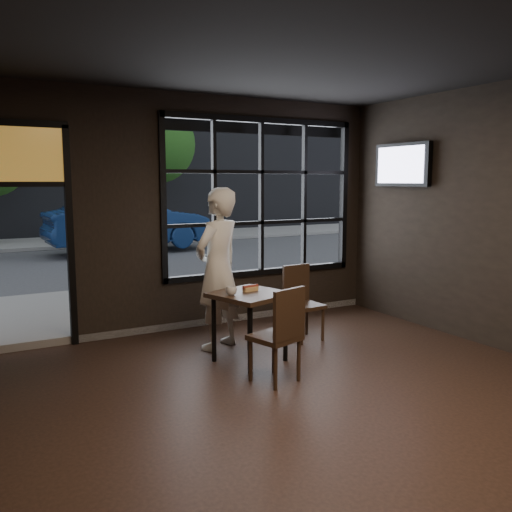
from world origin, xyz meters
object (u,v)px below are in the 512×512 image
navy_car (129,222)px  man (218,269)px  cafe_table (250,327)px  chair_near (275,334)px

navy_car → man: bearing=167.9°
cafe_table → navy_car: size_ratio=0.17×
chair_near → man: 1.39m
cafe_table → man: (-0.10, 0.64, 0.58)m
navy_car → chair_near: bearing=169.2°
chair_near → man: (-0.03, 1.31, 0.48)m
cafe_table → chair_near: size_ratio=0.81×
cafe_table → man: 0.87m
chair_near → navy_car: 10.82m
cafe_table → navy_car: 10.15m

